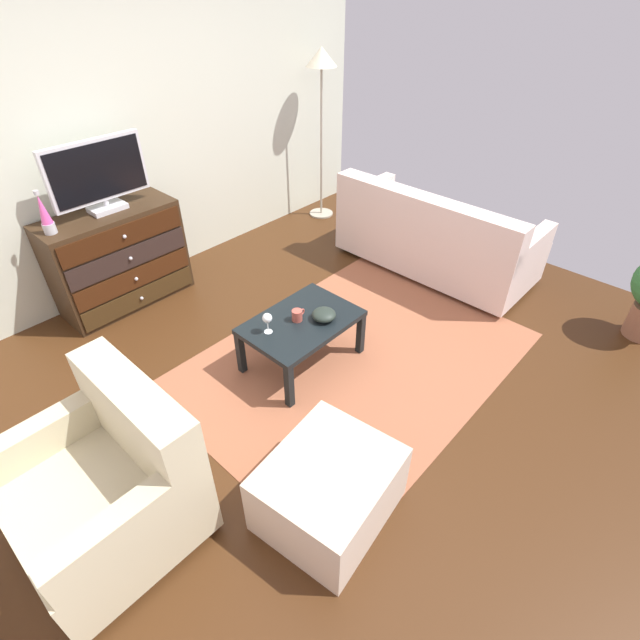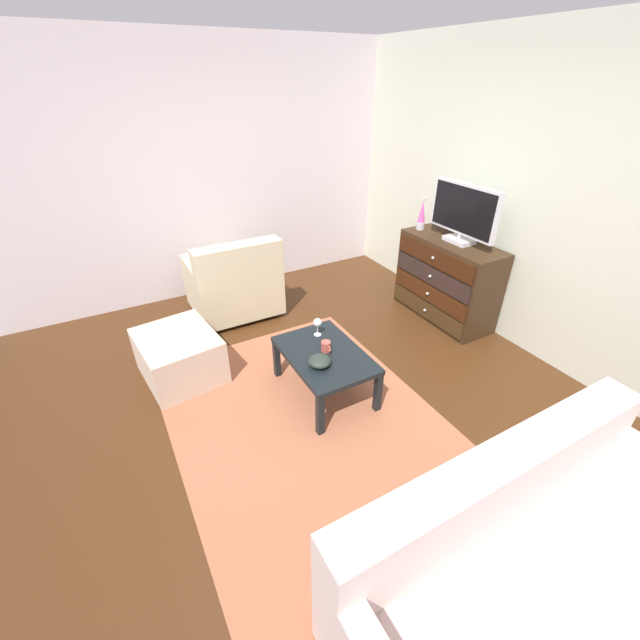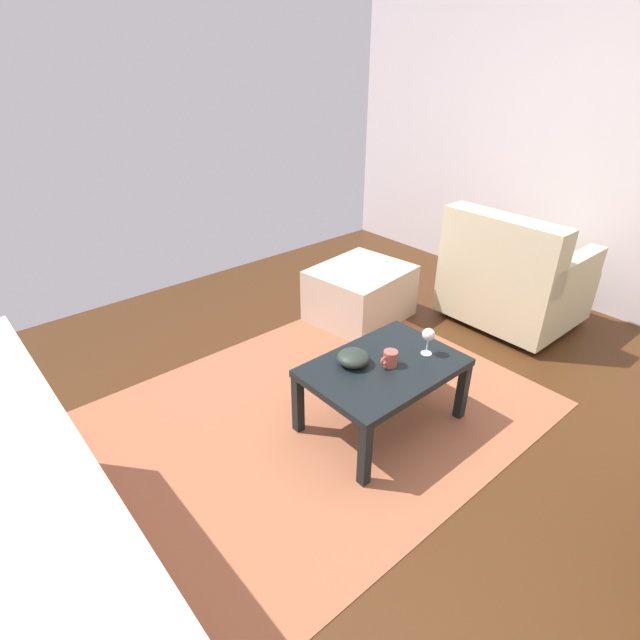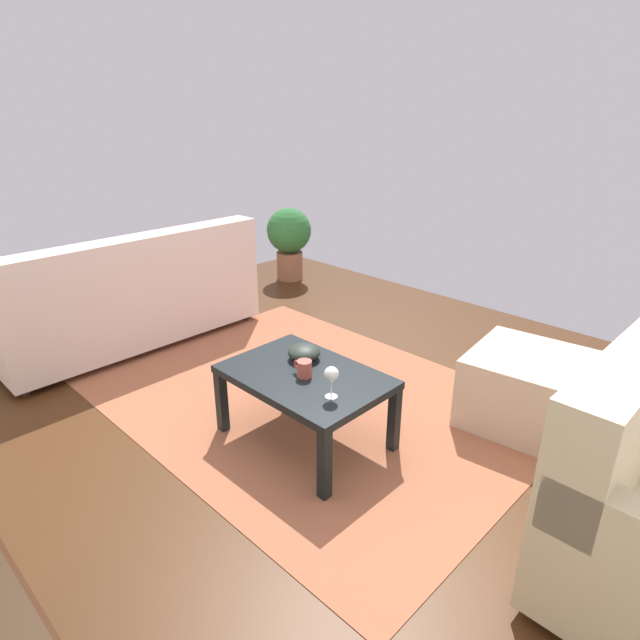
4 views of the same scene
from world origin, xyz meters
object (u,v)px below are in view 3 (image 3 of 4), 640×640
at_px(coffee_table, 383,373).
at_px(ottoman, 360,293).
at_px(wine_glass, 428,335).
at_px(armchair, 512,280).
at_px(bowl_decorative, 353,358).
at_px(mug, 390,358).

distance_m(coffee_table, ottoman, 1.27).
height_order(wine_glass, armchair, armchair).
bearing_deg(armchair, bowl_decorative, 3.01).
bearing_deg(wine_glass, ottoman, -117.11).
bearing_deg(ottoman, armchair, 135.80).
relative_size(bowl_decorative, ottoman, 0.25).
height_order(bowl_decorative, armchair, armchair).
distance_m(wine_glass, armchair, 1.38).
distance_m(bowl_decorative, ottoman, 1.29).
bearing_deg(armchair, coffee_table, 7.19).
relative_size(coffee_table, wine_glass, 5.29).
height_order(wine_glass, bowl_decorative, wine_glass).
relative_size(wine_glass, mug, 1.38).
xyz_separation_m(mug, bowl_decorative, (0.14, -0.13, -0.00)).
height_order(coffee_table, bowl_decorative, bowl_decorative).
relative_size(mug, armchair, 0.13).
height_order(mug, bowl_decorative, mug).
distance_m(wine_glass, ottoman, 1.23).
bearing_deg(bowl_decorative, ottoman, -136.46).
distance_m(bowl_decorative, armchair, 1.72).
bearing_deg(ottoman, wine_glass, 62.89).
relative_size(coffee_table, mug, 7.29).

